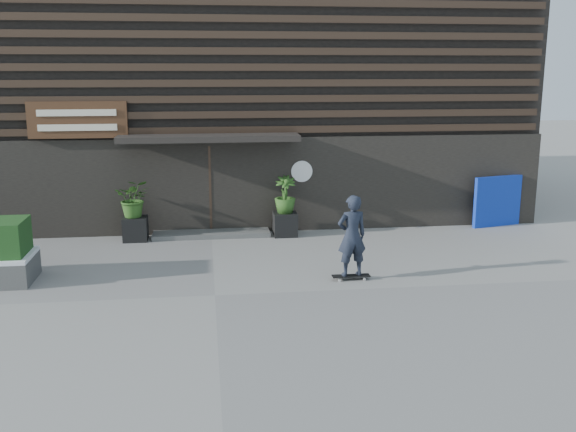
{
  "coord_description": "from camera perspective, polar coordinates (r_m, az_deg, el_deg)",
  "views": [
    {
      "loc": [
        -0.12,
        -11.93,
        4.23
      ],
      "look_at": [
        1.65,
        1.83,
        1.1
      ],
      "focal_mm": 40.79,
      "sensor_mm": 36.0,
      "label": 1
    }
  ],
  "objects": [
    {
      "name": "bamboo_left",
      "position": [
        16.73,
        -13.29,
        1.52
      ],
      "size": [
        0.86,
        0.75,
        0.96
      ],
      "primitive_type": "imported",
      "color": "#2D591E",
      "rests_on": "planter_pot_left"
    },
    {
      "name": "blue_tarp",
      "position": [
        18.76,
        17.79,
        1.23
      ],
      "size": [
        1.46,
        0.48,
        1.38
      ],
      "primitive_type": "cube",
      "rotation": [
        0.0,
        0.0,
        0.25
      ],
      "color": "#0C29A6",
      "rests_on": "ground"
    },
    {
      "name": "planter_pot_left",
      "position": [
        16.9,
        -13.15,
        -1.08
      ],
      "size": [
        0.6,
        0.6,
        0.6
      ],
      "primitive_type": "cube",
      "color": "black",
      "rests_on": "ground"
    },
    {
      "name": "building",
      "position": [
        21.9,
        -7.16,
        11.99
      ],
      "size": [
        18.0,
        11.0,
        8.0
      ],
      "color": "black",
      "rests_on": "ground"
    },
    {
      "name": "skateboarder",
      "position": [
        13.28,
        5.59,
        -1.75
      ],
      "size": [
        0.78,
        0.49,
        1.77
      ],
      "color": "black",
      "rests_on": "ground"
    },
    {
      "name": "entrance_step",
      "position": [
        17.05,
        -6.69,
        -1.53
      ],
      "size": [
        3.0,
        0.8,
        0.12
      ],
      "primitive_type": "cube",
      "color": "#4D4D4A",
      "rests_on": "ground"
    },
    {
      "name": "planter_pot_right",
      "position": [
        16.92,
        -0.25,
        -0.72
      ],
      "size": [
        0.6,
        0.6,
        0.6
      ],
      "primitive_type": "cube",
      "color": "black",
      "rests_on": "ground"
    },
    {
      "name": "bamboo_right",
      "position": [
        16.76,
        -0.26,
        1.88
      ],
      "size": [
        0.54,
        0.54,
        0.96
      ],
      "primitive_type": "imported",
      "color": "#2D591E",
      "rests_on": "planter_pot_right"
    },
    {
      "name": "ground",
      "position": [
        12.66,
        -6.39,
        -6.89
      ],
      "size": [
        80.0,
        80.0,
        0.0
      ],
      "primitive_type": "plane",
      "color": "gray",
      "rests_on": "ground"
    }
  ]
}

